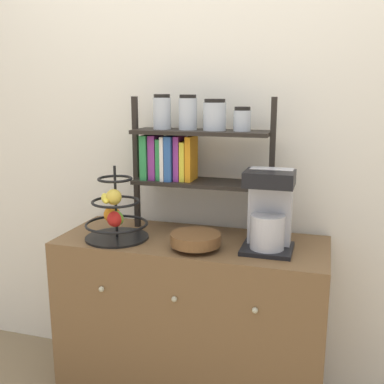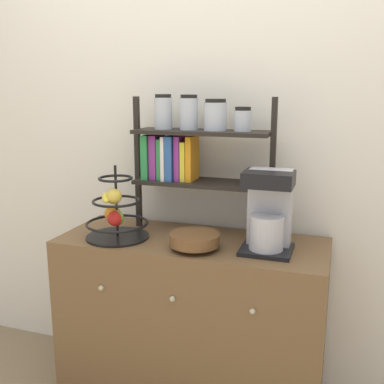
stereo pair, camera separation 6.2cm
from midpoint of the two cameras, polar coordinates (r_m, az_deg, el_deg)
name	(u,v)px [view 1 (the left image)]	position (r m, az deg, el deg)	size (l,w,h in m)	color
wall_back	(208,127)	(2.22, 1.27, 8.21)	(7.00, 0.05, 2.60)	silver
sideboard	(192,321)	(2.21, -0.90, -16.10)	(1.22, 0.49, 0.81)	brown
coffee_maker	(269,211)	(1.90, 8.85, -2.43)	(0.21, 0.20, 0.34)	black
fruit_stand	(115,216)	(2.06, -10.59, -2.96)	(0.29, 0.29, 0.34)	black
wooden_bowl	(196,240)	(1.92, -0.48, -6.10)	(0.22, 0.22, 0.07)	brown
shelf_hutch	(187,146)	(2.09, -1.45, 5.81)	(0.68, 0.20, 0.65)	black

